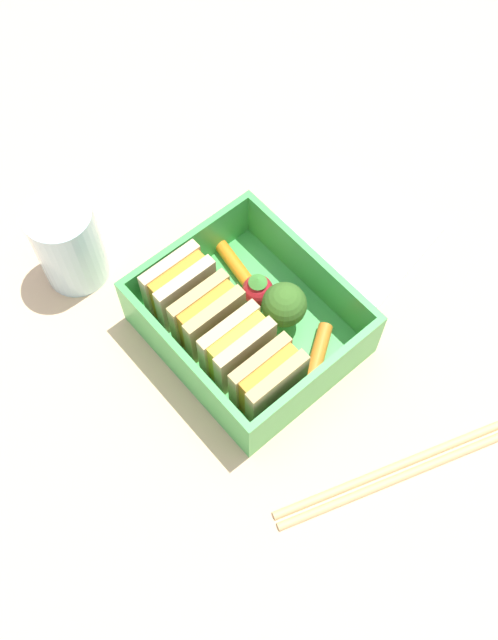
% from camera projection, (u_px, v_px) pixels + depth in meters
% --- Properties ---
extents(ground_plane, '(1.20, 1.20, 0.02)m').
position_uv_depth(ground_plane, '(249.00, 339.00, 0.63)').
color(ground_plane, '#E1B88D').
extents(bento_tray, '(0.17, 0.14, 0.01)m').
position_uv_depth(bento_tray, '(249.00, 331.00, 0.62)').
color(bento_tray, '#46B353').
rests_on(bento_tray, ground_plane).
extents(bento_rim, '(0.17, 0.14, 0.05)m').
position_uv_depth(bento_rim, '(249.00, 315.00, 0.59)').
color(bento_rim, '#46B353').
rests_on(bento_rim, bento_tray).
extents(sandwich_left, '(0.03, 0.06, 0.06)m').
position_uv_depth(sandwich_left, '(268.00, 381.00, 0.56)').
color(sandwich_left, tan).
rests_on(sandwich_left, bento_tray).
extents(sandwich_center_left, '(0.03, 0.06, 0.06)m').
position_uv_depth(sandwich_center_left, '(237.00, 348.00, 0.57)').
color(sandwich_center_left, '#DEC082').
rests_on(sandwich_center_left, bento_tray).
extents(sandwich_center, '(0.03, 0.06, 0.06)m').
position_uv_depth(sandwich_center, '(208.00, 317.00, 0.58)').
color(sandwich_center, tan).
rests_on(sandwich_center, bento_tray).
extents(sandwich_center_right, '(0.03, 0.06, 0.06)m').
position_uv_depth(sandwich_center_right, '(180.00, 287.00, 0.60)').
color(sandwich_center_right, beige).
rests_on(sandwich_center_right, bento_tray).
extents(carrot_stick_far_left, '(0.04, 0.05, 0.01)m').
position_uv_depth(carrot_stick_far_left, '(318.00, 353.00, 0.59)').
color(carrot_stick_far_left, orange).
rests_on(carrot_stick_far_left, bento_tray).
extents(broccoli_floret, '(0.04, 0.04, 0.05)m').
position_uv_depth(broccoli_floret, '(284.00, 305.00, 0.59)').
color(broccoli_floret, '#87C26E').
rests_on(broccoli_floret, bento_tray).
extents(strawberry_far_left, '(0.03, 0.03, 0.03)m').
position_uv_depth(strawberry_far_left, '(258.00, 289.00, 0.61)').
color(strawberry_far_left, red).
rests_on(strawberry_far_left, bento_tray).
extents(carrot_stick_left, '(0.06, 0.02, 0.01)m').
position_uv_depth(carrot_stick_left, '(232.00, 260.00, 0.63)').
color(carrot_stick_left, orange).
rests_on(carrot_stick_left, bento_tray).
extents(chopstick_pair, '(0.08, 0.20, 0.01)m').
position_uv_depth(chopstick_pair, '(397.00, 472.00, 0.56)').
color(chopstick_pair, tan).
rests_on(chopstick_pair, ground_plane).
extents(drinking_glass, '(0.06, 0.06, 0.09)m').
position_uv_depth(drinking_glass, '(68.00, 244.00, 0.61)').
color(drinking_glass, silver).
rests_on(drinking_glass, ground_plane).
extents(folded_napkin, '(0.15, 0.13, 0.00)m').
position_uv_depth(folded_napkin, '(353.00, 228.00, 0.67)').
color(folded_napkin, silver).
rests_on(folded_napkin, ground_plane).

